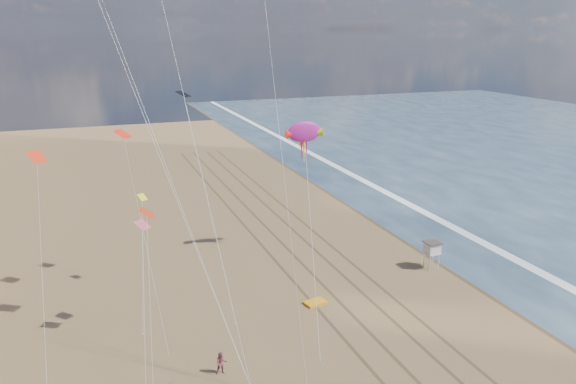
{
  "coord_description": "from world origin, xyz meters",
  "views": [
    {
      "loc": [
        -19.23,
        -20.3,
        23.85
      ],
      "look_at": [
        -2.09,
        26.0,
        9.5
      ],
      "focal_mm": 35.0,
      "sensor_mm": 36.0,
      "label": 1
    }
  ],
  "objects_px": {
    "lifeguard_stand": "(432,248)",
    "show_kite": "(304,132)",
    "grounded_kite": "(315,302)",
    "kite_flyer_b": "(221,363)"
  },
  "relations": [
    {
      "from": "show_kite",
      "to": "grounded_kite",
      "type": "bearing_deg",
      "value": -106.85
    },
    {
      "from": "lifeguard_stand",
      "to": "grounded_kite",
      "type": "bearing_deg",
      "value": -167.86
    },
    {
      "from": "lifeguard_stand",
      "to": "kite_flyer_b",
      "type": "height_order",
      "value": "lifeguard_stand"
    },
    {
      "from": "lifeguard_stand",
      "to": "show_kite",
      "type": "xyz_separation_m",
      "value": [
        -10.63,
        9.13,
        11.18
      ]
    },
    {
      "from": "lifeguard_stand",
      "to": "grounded_kite",
      "type": "height_order",
      "value": "lifeguard_stand"
    },
    {
      "from": "lifeguard_stand",
      "to": "grounded_kite",
      "type": "xyz_separation_m",
      "value": [
        -14.33,
        -3.08,
        -2.11
      ]
    },
    {
      "from": "show_kite",
      "to": "kite_flyer_b",
      "type": "bearing_deg",
      "value": -125.73
    },
    {
      "from": "grounded_kite",
      "to": "kite_flyer_b",
      "type": "distance_m",
      "value": 12.98
    },
    {
      "from": "grounded_kite",
      "to": "kite_flyer_b",
      "type": "bearing_deg",
      "value": -155.55
    },
    {
      "from": "grounded_kite",
      "to": "show_kite",
      "type": "relative_size",
      "value": 0.08
    }
  ]
}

